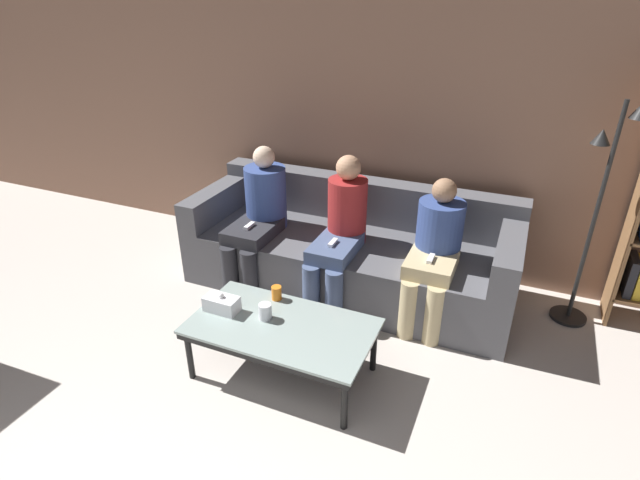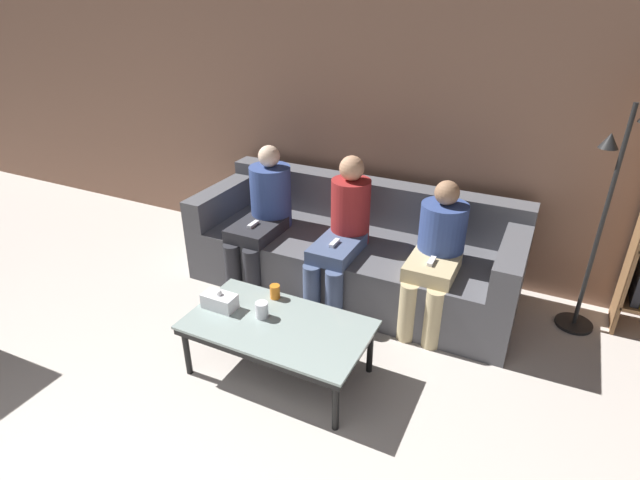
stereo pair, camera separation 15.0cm
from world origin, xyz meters
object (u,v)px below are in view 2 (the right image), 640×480
object	(u,v)px
cup_near_right	(275,292)
seated_person_mid_left	(343,230)
standing_lamp	(612,200)
seated_person_left_end	(264,212)
tissue_box	(220,301)
coffee_table	(278,329)
seated_person_mid_right	(437,251)
cup_near_left	(262,310)
couch	(354,252)

from	to	relation	value
cup_near_right	seated_person_mid_left	bearing A→B (deg)	77.11
standing_lamp	seated_person_left_end	distance (m)	2.48
tissue_box	seated_person_mid_left	bearing A→B (deg)	66.58
coffee_table	seated_person_left_end	xyz separation A→B (m)	(-0.70, 0.99, 0.26)
cup_near_right	tissue_box	bearing A→B (deg)	-135.52
standing_lamp	seated_person_mid_right	world-z (taller)	standing_lamp
seated_person_mid_right	seated_person_left_end	bearing A→B (deg)	-179.68
cup_near_left	tissue_box	distance (m)	0.30
couch	coffee_table	distance (m)	1.21
seated_person_left_end	seated_person_mid_left	size ratio (longest dim) A/B	0.99
cup_near_right	seated_person_mid_left	world-z (taller)	seated_person_mid_left
coffee_table	cup_near_left	world-z (taller)	cup_near_left
coffee_table	seated_person_mid_left	distance (m)	1.01
cup_near_right	tissue_box	distance (m)	0.36
cup_near_left	cup_near_right	distance (m)	0.22
standing_lamp	seated_person_left_end	size ratio (longest dim) A/B	1.45
coffee_table	cup_near_left	size ratio (longest dim) A/B	10.82
cup_near_left	tissue_box	world-z (taller)	tissue_box
cup_near_left	tissue_box	size ratio (longest dim) A/B	0.48
coffee_table	seated_person_mid_left	bearing A→B (deg)	89.49
tissue_box	standing_lamp	size ratio (longest dim) A/B	0.13
couch	standing_lamp	bearing A→B (deg)	6.45
coffee_table	cup_near_left	distance (m)	0.15
cup_near_right	standing_lamp	distance (m)	2.28
cup_near_left	seated_person_left_end	bearing A→B (deg)	120.82
tissue_box	seated_person_mid_right	distance (m)	1.53
couch	tissue_box	bearing A→B (deg)	-109.28
coffee_table	standing_lamp	world-z (taller)	standing_lamp
tissue_box	seated_person_mid_right	size ratio (longest dim) A/B	0.21
cup_near_right	standing_lamp	world-z (taller)	standing_lamp
cup_near_right	standing_lamp	size ratio (longest dim) A/B	0.06
tissue_box	seated_person_left_end	xyz separation A→B (m)	(-0.28, 1.00, 0.17)
standing_lamp	seated_person_mid_left	bearing A→B (deg)	-165.94
seated_person_left_end	cup_near_right	bearing A→B (deg)	-54.09
cup_near_left	cup_near_right	xyz separation A→B (m)	(-0.04, 0.22, -0.00)
coffee_table	seated_person_mid_right	size ratio (longest dim) A/B	1.07
couch	standing_lamp	world-z (taller)	standing_lamp
standing_lamp	seated_person_mid_right	xyz separation A→B (m)	(-1.00, -0.40, -0.42)
seated_person_left_end	seated_person_mid_right	world-z (taller)	seated_person_left_end
couch	seated_person_mid_right	bearing A→B (deg)	-16.59
standing_lamp	tissue_box	bearing A→B (deg)	-146.48
coffee_table	seated_person_mid_left	xyz separation A→B (m)	(0.01, 0.97, 0.26)
seated_person_mid_right	couch	bearing A→B (deg)	163.41
couch	seated_person_mid_left	world-z (taller)	seated_person_mid_left
coffee_table	tissue_box	xyz separation A→B (m)	(-0.42, -0.01, 0.09)
tissue_box	seated_person_left_end	bearing A→B (deg)	105.66
seated_person_left_end	seated_person_mid_right	size ratio (longest dim) A/B	1.06
seated_person_left_end	seated_person_mid_right	xyz separation A→B (m)	(1.42, 0.01, -0.03)
tissue_box	seated_person_mid_left	size ratio (longest dim) A/B	0.19
couch	seated_person_mid_left	size ratio (longest dim) A/B	2.27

